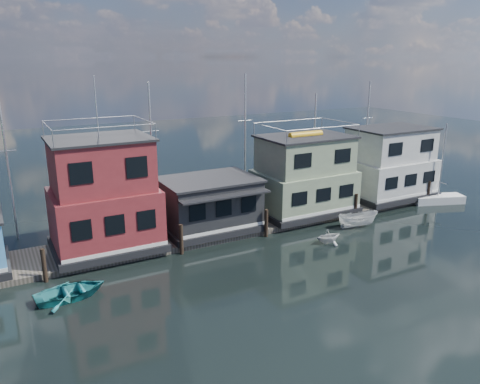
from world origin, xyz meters
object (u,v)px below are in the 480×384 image
houseboat_white (389,164)px  day_sailer (438,198)px  motorboat (358,220)px  dinghy_white (328,236)px  houseboat_red (104,197)px  houseboat_dark (210,204)px  dinghy_teal (71,291)px  houseboat_green (304,176)px

houseboat_white → day_sailer: 5.64m
motorboat → dinghy_white: (-4.23, -1.52, -0.12)m
houseboat_red → houseboat_dark: bearing=-0.1°
houseboat_white → day_sailer: day_sailer is taller
dinghy_teal → houseboat_green: bearing=-80.1°
houseboat_dark → houseboat_green: 9.07m
houseboat_green → motorboat: size_ratio=2.46×
dinghy_white → houseboat_white: bearing=-59.8°
day_sailer → houseboat_red: bearing=-165.8°
houseboat_dark → motorboat: (11.17, -4.57, -1.76)m
dinghy_teal → houseboat_white: bearing=-85.1°
houseboat_dark → houseboat_red: bearing=179.9°
houseboat_red → dinghy_white: (14.94, -6.11, -3.56)m
houseboat_red → day_sailer: bearing=-5.9°
houseboat_green → motorboat: 5.85m
dinghy_teal → day_sailer: (33.97, 2.51, 0.03)m
dinghy_teal → motorboat: bearing=-92.9°
houseboat_dark → houseboat_white: size_ratio=0.88×
houseboat_dark → dinghy_teal: bearing=-153.8°
dinghy_teal → houseboat_red: bearing=-37.1°
houseboat_white → motorboat: size_ratio=2.46×
houseboat_green → day_sailer: 14.21m
motorboat → houseboat_green: bearing=41.3°
day_sailer → houseboat_green: bearing=-173.0°
motorboat → dinghy_teal: bearing=108.7°
houseboat_white → motorboat: 9.52m
houseboat_white → day_sailer: size_ratio=1.11×
houseboat_white → day_sailer: bearing=-42.0°
houseboat_red → motorboat: (19.17, -4.59, -3.44)m
day_sailer → dinghy_white: size_ratio=3.70×
houseboat_white → dinghy_white: size_ratio=4.10×
dinghy_teal → houseboat_dark: bearing=-69.4°
dinghy_white → day_sailer: bearing=-75.9°
dinghy_teal → day_sailer: bearing=-91.4°
day_sailer → dinghy_white: 15.84m
houseboat_dark → houseboat_green: (9.00, 0.02, 1.13)m
houseboat_red → dinghy_white: bearing=-22.3°
houseboat_white → dinghy_teal: houseboat_white is taller
houseboat_green → dinghy_white: bearing=-108.7°
day_sailer → dinghy_white: day_sailer is taller
houseboat_red → motorboat: bearing=-13.5°
houseboat_green → dinghy_teal: 21.47m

